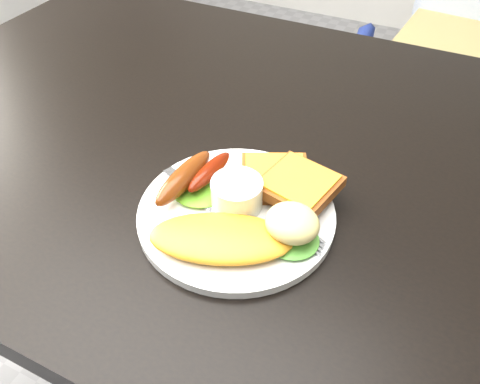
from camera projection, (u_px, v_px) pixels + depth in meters
The scene contains 14 objects.
room_floor at pixel (238, 371), 1.21m from camera, with size 4.00×4.50×0.02m, color gray.
dining_table at pixel (236, 143), 0.70m from camera, with size 1.20×0.80×0.04m, color black.
dining_chair at pixel (470, 50), 1.52m from camera, with size 0.45×0.45×0.05m, color tan.
plate at pixel (236, 213), 0.56m from camera, with size 0.24×0.24×0.01m, color white.
lettuce_left at pixel (201, 189), 0.57m from camera, with size 0.07×0.07×0.01m, color #55A31C.
lettuce_right at pixel (288, 237), 0.52m from camera, with size 0.07×0.06×0.01m, color #3F922A.
omelette at pixel (221, 238), 0.51m from camera, with size 0.16×0.08×0.02m, color #FFAA3C.
sausage_a at pixel (184, 177), 0.57m from camera, with size 0.03×0.11×0.03m, color brown.
sausage_b at pixel (210, 172), 0.57m from camera, with size 0.02×0.08×0.02m, color #661904.
ramekin at pixel (237, 194), 0.55m from camera, with size 0.06×0.06×0.04m, color white.
toast_a at pixel (275, 178), 0.59m from camera, with size 0.08×0.08×0.01m, color brown.
toast_b at pixel (299, 185), 0.56m from camera, with size 0.08×0.08×0.01m, color #97501E.
potato_salad at pixel (292, 223), 0.51m from camera, with size 0.06×0.06×0.03m, color #F7F4A6.
fork at pixel (208, 205), 0.56m from camera, with size 0.17×0.01×0.00m, color #ADAFB7.
Camera 1 is at (0.25, -0.50, 1.16)m, focal length 35.00 mm.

